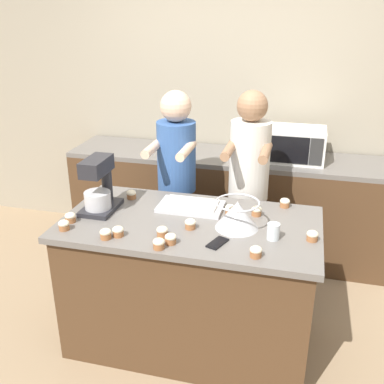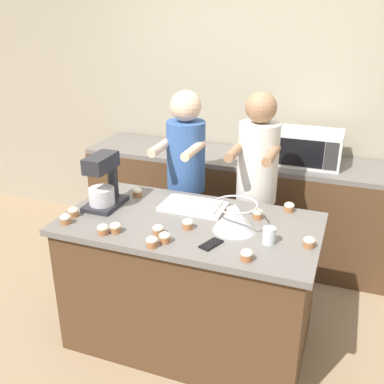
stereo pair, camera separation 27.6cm
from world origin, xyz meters
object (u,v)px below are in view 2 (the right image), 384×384
(cupcake_9, at_px, (309,242))
(cupcake_0, at_px, (65,219))
(cupcake_4, at_px, (165,237))
(cupcake_11, at_px, (247,255))
(person_left, at_px, (186,186))
(cupcake_7, at_px, (73,212))
(cupcake_1, at_px, (289,207))
(mixing_bowl, at_px, (235,216))
(cupcake_10, at_px, (152,242))
(cupcake_13, at_px, (232,211))
(person_right, at_px, (256,195))
(stand_mixer, at_px, (104,184))
(cupcake_12, at_px, (188,224))
(cell_phone, at_px, (211,244))
(microwave_oven, at_px, (310,148))
(cupcake_3, at_px, (258,214))
(cupcake_2, at_px, (103,229))
(drinking_glass, at_px, (269,236))
(cupcake_5, at_px, (137,192))
(baking_tray, at_px, (193,206))
(cupcake_6, at_px, (158,230))
(cupcake_8, at_px, (115,228))

(cupcake_9, bearing_deg, cupcake_0, -170.93)
(cupcake_4, distance_m, cupcake_11, 0.48)
(person_left, relative_size, cupcake_7, 24.16)
(cupcake_1, height_order, cupcake_11, same)
(mixing_bowl, height_order, cupcake_10, mixing_bowl)
(cupcake_13, bearing_deg, cupcake_4, -118.53)
(person_right, height_order, stand_mixer, person_right)
(cupcake_7, bearing_deg, cupcake_13, 21.31)
(person_left, bearing_deg, cupcake_7, -118.00)
(cupcake_4, height_order, cupcake_12, same)
(cell_phone, bearing_deg, person_right, 86.51)
(stand_mixer, bearing_deg, cupcake_9, -3.58)
(stand_mixer, xyz_separation_m, microwave_oven, (1.17, 1.27, 0.01))
(cupcake_3, bearing_deg, cupcake_2, -146.84)
(drinking_glass, bearing_deg, cupcake_2, -165.96)
(mixing_bowl, bearing_deg, drinking_glass, -22.03)
(drinking_glass, height_order, cupcake_2, drinking_glass)
(person_left, distance_m, cupcake_2, 0.99)
(cupcake_5, xyz_separation_m, cupcake_9, (1.22, -0.31, 0.00))
(mixing_bowl, height_order, baking_tray, mixing_bowl)
(mixing_bowl, bearing_deg, stand_mixer, 178.13)
(person_left, relative_size, baking_tray, 3.76)
(cupcake_9, relative_size, cupcake_13, 1.00)
(person_left, xyz_separation_m, microwave_oven, (0.83, 0.65, 0.21))
(microwave_oven, height_order, cupcake_11, microwave_oven)
(baking_tray, xyz_separation_m, cupcake_6, (-0.06, -0.42, 0.01))
(cupcake_0, distance_m, cupcake_1, 1.42)
(cupcake_2, xyz_separation_m, cupcake_4, (0.38, 0.04, 0.00))
(cupcake_10, bearing_deg, cupcake_12, 68.80)
(cupcake_3, bearing_deg, mixing_bowl, -115.45)
(cupcake_1, distance_m, cupcake_9, 0.47)
(cupcake_10, distance_m, cupcake_12, 0.30)
(cupcake_4, bearing_deg, cupcake_1, 48.33)
(baking_tray, xyz_separation_m, cupcake_9, (0.78, -0.25, 0.01))
(microwave_oven, relative_size, cupcake_13, 7.66)
(cupcake_1, relative_size, cupcake_10, 1.00)
(cupcake_0, bearing_deg, cupcake_7, 97.60)
(cupcake_4, relative_size, cupcake_8, 1.00)
(cupcake_8, xyz_separation_m, cupcake_12, (0.38, 0.20, 0.00))
(mixing_bowl, relative_size, drinking_glass, 2.77)
(cupcake_12, bearing_deg, cupcake_0, -164.41)
(cell_phone, distance_m, cupcake_6, 0.33)
(stand_mixer, distance_m, baking_tray, 0.61)
(cupcake_0, relative_size, cupcake_2, 1.00)
(stand_mixer, xyz_separation_m, cupcake_4, (0.57, -0.32, -0.13))
(cell_phone, bearing_deg, cupcake_7, 177.29)
(cell_phone, relative_size, cupcake_9, 2.42)
(cell_phone, bearing_deg, stand_mixer, 163.00)
(microwave_oven, relative_size, cupcake_6, 7.66)
(person_left, relative_size, cupcake_4, 24.16)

